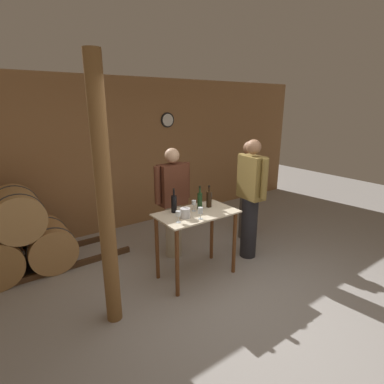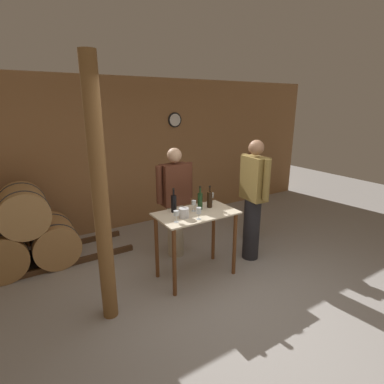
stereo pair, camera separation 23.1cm
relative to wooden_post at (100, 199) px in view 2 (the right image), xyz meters
name	(u,v)px [view 2 (the right image)]	position (x,y,z in m)	size (l,w,h in m)	color
ground_plane	(241,302)	(1.37, -0.59, -1.35)	(14.00, 14.00, 0.00)	#9E9993
back_wall	(139,154)	(1.37, 2.36, 0.00)	(8.40, 0.08, 2.70)	#996B42
tasting_table	(196,227)	(1.23, 0.17, -0.64)	(1.04, 0.60, 0.91)	beige
wooden_post	(100,199)	(0.00, 0.00, 0.00)	(0.16, 0.16, 2.70)	brown
wine_bottle_far_left	(174,203)	(1.00, 0.35, -0.32)	(0.07, 0.07, 0.32)	black
wine_bottle_left	(200,200)	(1.35, 0.26, -0.32)	(0.07, 0.07, 0.32)	#193819
wine_bottle_center	(210,199)	(1.50, 0.25, -0.33)	(0.07, 0.07, 0.30)	black
wine_glass_near_left	(176,214)	(0.86, 0.03, -0.34)	(0.06, 0.06, 0.14)	silver
wine_glass_near_center	(199,211)	(1.14, -0.03, -0.34)	(0.06, 0.06, 0.15)	silver
wine_glass_near_right	(194,203)	(1.24, 0.24, -0.34)	(0.06, 0.06, 0.15)	silver
wine_glass_far_side	(211,195)	(1.64, 0.42, -0.35)	(0.07, 0.07, 0.14)	silver
ice_bucket	(184,213)	(1.01, 0.11, -0.38)	(0.12, 0.12, 0.12)	silver
person_host	(252,189)	(2.65, 0.65, -0.47)	(0.34, 0.56, 1.67)	#4C4742
person_visitor_with_scarf	(253,198)	(2.20, 0.15, -0.41)	(0.25, 0.59, 1.77)	#232328
person_visitor_bearded	(175,201)	(1.28, 0.83, -0.48)	(0.59, 0.24, 1.65)	#B7AD93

